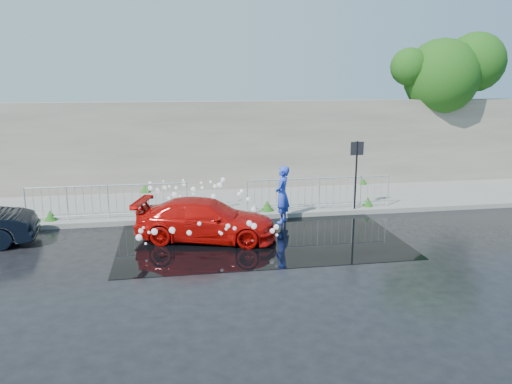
% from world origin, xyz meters
% --- Properties ---
extents(ground, '(90.00, 90.00, 0.00)m').
position_xyz_m(ground, '(0.00, 0.00, 0.00)').
color(ground, black).
rests_on(ground, ground).
extents(pavement, '(30.00, 4.00, 0.15)m').
position_xyz_m(pavement, '(0.00, 5.00, 0.07)').
color(pavement, slate).
rests_on(pavement, ground).
extents(curb, '(30.00, 0.25, 0.16)m').
position_xyz_m(curb, '(0.00, 3.00, 0.08)').
color(curb, slate).
rests_on(curb, ground).
extents(retaining_wall, '(30.00, 0.60, 3.50)m').
position_xyz_m(retaining_wall, '(0.00, 7.20, 1.90)').
color(retaining_wall, '#6A6659').
rests_on(retaining_wall, pavement).
extents(puddle, '(8.00, 5.00, 0.01)m').
position_xyz_m(puddle, '(0.50, 1.00, 0.01)').
color(puddle, black).
rests_on(puddle, ground).
extents(sign_post, '(0.45, 0.06, 2.50)m').
position_xyz_m(sign_post, '(4.20, 3.10, 1.72)').
color(sign_post, black).
rests_on(sign_post, ground).
extents(tree, '(5.04, 3.18, 6.46)m').
position_xyz_m(tree, '(9.85, 7.41, 4.78)').
color(tree, '#332114').
rests_on(tree, ground).
extents(railing_left, '(5.05, 0.05, 1.10)m').
position_xyz_m(railing_left, '(-4.00, 3.35, 0.74)').
color(railing_left, silver).
rests_on(railing_left, pavement).
extents(railing_right, '(5.05, 0.05, 1.10)m').
position_xyz_m(railing_right, '(3.00, 3.35, 0.74)').
color(railing_right, silver).
rests_on(railing_right, pavement).
extents(weeds, '(12.17, 3.93, 0.38)m').
position_xyz_m(weeds, '(-0.32, 4.53, 0.31)').
color(weeds, '#1C4111').
rests_on(weeds, pavement).
extents(water_spray, '(3.70, 5.67, 0.99)m').
position_xyz_m(water_spray, '(-1.13, 2.14, 0.77)').
color(water_spray, white).
rests_on(water_spray, ground).
extents(red_car, '(4.34, 2.67, 1.18)m').
position_xyz_m(red_car, '(-1.03, 1.12, 0.59)').
color(red_car, '#B00A07').
rests_on(red_car, ground).
extents(person, '(0.70, 0.80, 1.85)m').
position_xyz_m(person, '(1.50, 2.44, 0.92)').
color(person, blue).
rests_on(person, ground).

